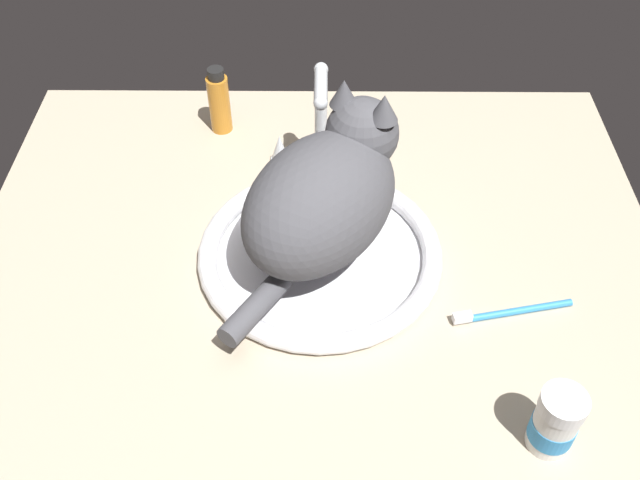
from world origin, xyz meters
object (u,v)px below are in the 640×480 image
object	(u,v)px
sink_basin	(320,253)
amber_bottle	(219,102)
pill_bottle	(555,423)
cat	(327,192)
faucet	(321,132)
toothbrush	(510,312)

from	to	relation	value
sink_basin	amber_bottle	world-z (taller)	amber_bottle
amber_bottle	pill_bottle	xyz separation A→B (cm)	(44.77, -60.59, -1.30)
sink_basin	cat	bearing A→B (deg)	56.74
sink_basin	cat	size ratio (longest dim) A/B	1.03
sink_basin	amber_bottle	size ratio (longest dim) A/B	2.92
faucet	pill_bottle	world-z (taller)	faucet
cat	amber_bottle	bearing A→B (deg)	122.04
amber_bottle	faucet	bearing A→B (deg)	-32.00
faucet	amber_bottle	bearing A→B (deg)	148.00
faucet	cat	distance (cm)	19.25
faucet	toothbrush	bearing A→B (deg)	-49.48
pill_bottle	toothbrush	size ratio (longest dim) A/B	0.56
faucet	pill_bottle	distance (cm)	56.60
sink_basin	pill_bottle	world-z (taller)	pill_bottle
sink_basin	faucet	xyz separation A→B (cm)	(-0.00, 20.28, 6.44)
pill_bottle	toothbrush	distance (cm)	19.50
faucet	cat	bearing A→B (deg)	-86.95
amber_bottle	sink_basin	bearing A→B (deg)	-60.60
faucet	toothbrush	distance (cm)	40.72
sink_basin	toothbrush	distance (cm)	27.98
faucet	sink_basin	bearing A→B (deg)	-90.00
toothbrush	amber_bottle	bearing A→B (deg)	136.47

